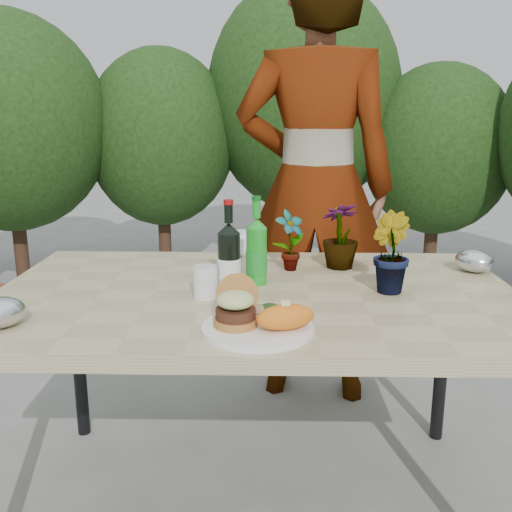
{
  "coord_description": "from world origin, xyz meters",
  "views": [
    {
      "loc": [
        0.04,
        -1.67,
        1.28
      ],
      "look_at": [
        0.0,
        -0.08,
        0.88
      ],
      "focal_mm": 40.0,
      "sensor_mm": 36.0,
      "label": 1
    }
  ],
  "objects_px": {
    "wine_bottle": "(229,261)",
    "person": "(315,187)",
    "patio_table": "(257,309)",
    "dinner_plate": "(258,329)"
  },
  "relations": [
    {
      "from": "wine_bottle",
      "to": "person",
      "type": "xyz_separation_m",
      "value": [
        0.32,
        0.87,
        0.11
      ]
    },
    {
      "from": "patio_table",
      "to": "dinner_plate",
      "type": "height_order",
      "value": "dinner_plate"
    },
    {
      "from": "patio_table",
      "to": "person",
      "type": "xyz_separation_m",
      "value": [
        0.24,
        0.83,
        0.27
      ]
    },
    {
      "from": "patio_table",
      "to": "dinner_plate",
      "type": "xyz_separation_m",
      "value": [
        0.01,
        -0.34,
        0.06
      ]
    },
    {
      "from": "patio_table",
      "to": "person",
      "type": "relative_size",
      "value": 0.83
    },
    {
      "from": "patio_table",
      "to": "wine_bottle",
      "type": "xyz_separation_m",
      "value": [
        -0.08,
        -0.04,
        0.16
      ]
    },
    {
      "from": "patio_table",
      "to": "dinner_plate",
      "type": "bearing_deg",
      "value": -88.25
    },
    {
      "from": "patio_table",
      "to": "wine_bottle",
      "type": "distance_m",
      "value": 0.19
    },
    {
      "from": "patio_table",
      "to": "person",
      "type": "height_order",
      "value": "person"
    },
    {
      "from": "dinner_plate",
      "to": "person",
      "type": "bearing_deg",
      "value": 78.94
    }
  ]
}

